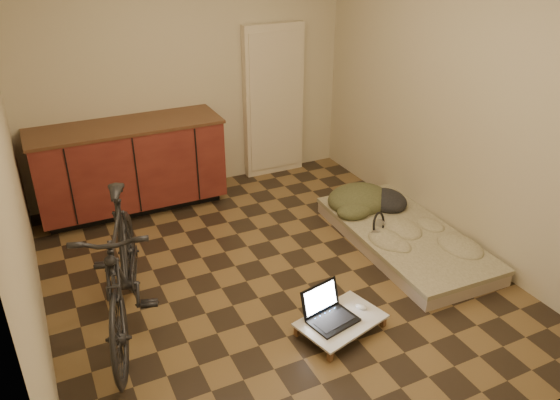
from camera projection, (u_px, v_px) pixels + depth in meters
name	position (u px, v px, depth m)	size (l,w,h in m)	color
room_shell	(269.00, 128.00, 3.99)	(3.50, 4.00, 2.60)	brown
cabinets	(130.00, 167.00, 5.45)	(1.84, 0.62, 0.91)	black
appliance_panel	(274.00, 101.00, 6.12)	(0.70, 0.10, 1.70)	beige
bicycle	(121.00, 263.00, 3.74)	(0.50, 1.71, 1.11)	black
futon	(404.00, 237.00, 4.97)	(0.92, 1.82, 0.15)	#B4A290
clothing_pile	(367.00, 192.00, 5.33)	(0.67, 0.56, 0.27)	#404427
headphones	(379.00, 223.00, 4.88)	(0.25, 0.23, 0.17)	black
lap_desk	(341.00, 321.00, 3.91)	(0.69, 0.53, 0.10)	brown
laptop	(328.00, 312.00, 3.90)	(0.39, 0.36, 0.23)	black
mouse	(361.00, 307.00, 4.01)	(0.05, 0.09, 0.03)	white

